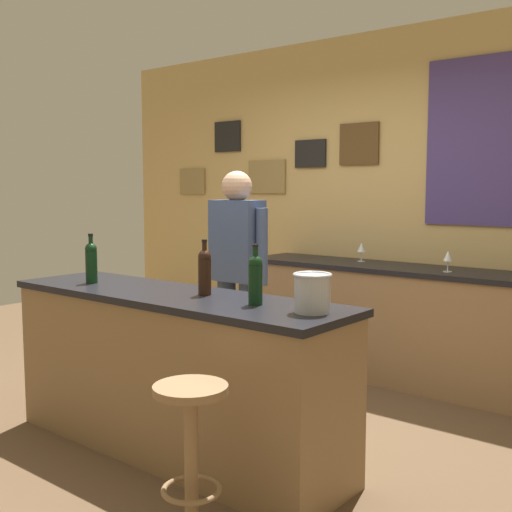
% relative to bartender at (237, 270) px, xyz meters
% --- Properties ---
extents(ground_plane, '(10.00, 10.00, 0.00)m').
position_rel_bartender_xyz_m(ground_plane, '(0.29, -0.49, -0.94)').
color(ground_plane, brown).
extents(back_wall, '(6.00, 0.09, 2.80)m').
position_rel_bartender_xyz_m(back_wall, '(0.31, 1.54, 0.48)').
color(back_wall, tan).
rests_on(back_wall, ground_plane).
extents(bar_counter, '(2.20, 0.60, 0.92)m').
position_rel_bartender_xyz_m(bar_counter, '(0.29, -0.89, -0.47)').
color(bar_counter, olive).
rests_on(bar_counter, ground_plane).
extents(side_counter, '(2.64, 0.56, 0.90)m').
position_rel_bartender_xyz_m(side_counter, '(0.69, 1.16, -0.48)').
color(side_counter, olive).
rests_on(side_counter, ground_plane).
extents(bartender, '(0.52, 0.21, 1.62)m').
position_rel_bartender_xyz_m(bartender, '(0.00, 0.00, 0.00)').
color(bartender, '#384766').
rests_on(bartender, ground_plane).
extents(bar_stool, '(0.32, 0.32, 0.68)m').
position_rel_bartender_xyz_m(bar_stool, '(1.01, -1.48, -0.48)').
color(bar_stool, olive).
rests_on(bar_stool, ground_plane).
extents(wine_bottle_a, '(0.07, 0.07, 0.31)m').
position_rel_bartender_xyz_m(wine_bottle_a, '(-0.37, -0.95, 0.12)').
color(wine_bottle_a, black).
rests_on(wine_bottle_a, bar_counter).
extents(wine_bottle_b, '(0.07, 0.07, 0.31)m').
position_rel_bartender_xyz_m(wine_bottle_b, '(0.47, -0.82, 0.12)').
color(wine_bottle_b, black).
rests_on(wine_bottle_b, bar_counter).
extents(wine_bottle_c, '(0.07, 0.07, 0.31)m').
position_rel_bartender_xyz_m(wine_bottle_c, '(0.87, -0.87, 0.12)').
color(wine_bottle_c, black).
rests_on(wine_bottle_c, bar_counter).
extents(ice_bucket, '(0.19, 0.19, 0.19)m').
position_rel_bartender_xyz_m(ice_bucket, '(1.21, -0.86, 0.08)').
color(ice_bucket, '#B7BABF').
rests_on(ice_bucket, bar_counter).
extents(wine_glass_a, '(0.07, 0.07, 0.16)m').
position_rel_bartender_xyz_m(wine_glass_a, '(0.27, 1.25, 0.07)').
color(wine_glass_a, silver).
rests_on(wine_glass_a, side_counter).
extents(wine_glass_b, '(0.07, 0.07, 0.16)m').
position_rel_bartender_xyz_m(wine_glass_b, '(1.07, 1.08, 0.07)').
color(wine_glass_b, silver).
rests_on(wine_glass_b, side_counter).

